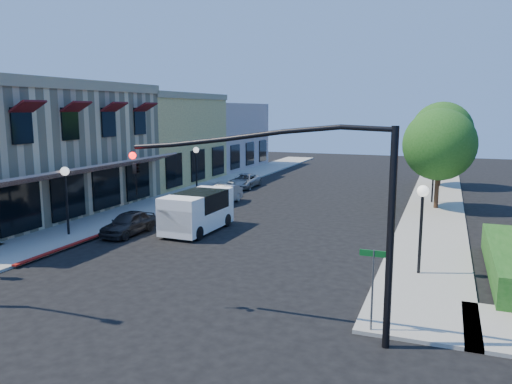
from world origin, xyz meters
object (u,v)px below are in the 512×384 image
(lamppost_left_far, at_px, (196,158))
(lamppost_right_near, at_px, (422,207))
(street_tree_a, at_px, (439,145))
(parked_car_d, at_px, (244,181))
(white_van, at_px, (197,209))
(parked_car_a, at_px, (128,223))
(street_tree_b, at_px, (442,132))
(lamppost_right_far, at_px, (434,164))
(lamppost_left_near, at_px, (66,183))
(street_name_sign, at_px, (373,277))
(parked_car_b, at_px, (223,195))
(parked_car_c, at_px, (212,192))
(signal_mast_arm, at_px, (312,195))

(lamppost_left_far, relative_size, lamppost_right_near, 1.00)
(street_tree_a, xyz_separation_m, parked_car_d, (-15.00, 4.00, -3.63))
(white_van, height_order, parked_car_a, white_van)
(street_tree_b, relative_size, lamppost_right_far, 1.97)
(parked_car_a, bearing_deg, lamppost_right_near, -5.62)
(lamppost_left_near, bearing_deg, lamppost_right_near, 0.00)
(street_tree_a, height_order, lamppost_right_far, street_tree_a)
(street_name_sign, xyz_separation_m, lamppost_left_far, (-16.00, 19.80, 1.04))
(parked_car_d, bearing_deg, lamppost_left_far, -122.22)
(street_tree_a, distance_m, parked_car_a, 19.65)
(street_name_sign, height_order, parked_car_a, street_name_sign)
(street_name_sign, relative_size, lamppost_right_far, 0.70)
(parked_car_a, height_order, parked_car_d, parked_car_a)
(parked_car_b, height_order, parked_car_d, parked_car_b)
(white_van, relative_size, parked_car_b, 1.22)
(street_tree_a, height_order, parked_car_c, street_tree_a)
(lamppost_left_far, height_order, parked_car_b, lamppost_left_far)
(lamppost_right_near, bearing_deg, signal_mast_arm, -112.12)
(white_van, bearing_deg, street_tree_a, 42.50)
(signal_mast_arm, height_order, parked_car_d, signal_mast_arm)
(street_name_sign, distance_m, parked_car_a, 15.27)
(street_tree_b, height_order, parked_car_d, street_tree_b)
(street_tree_a, relative_size, white_van, 1.36)
(parked_car_a, distance_m, parked_car_c, 10.55)
(parked_car_a, bearing_deg, parked_car_d, 91.21)
(street_tree_a, height_order, lamppost_left_near, street_tree_a)
(lamppost_left_far, bearing_deg, parked_car_b, -40.85)
(street_tree_a, bearing_deg, signal_mast_arm, -98.17)
(lamppost_left_near, relative_size, parked_car_d, 0.88)
(parked_car_b, bearing_deg, lamppost_left_near, -109.83)
(street_tree_a, distance_m, lamppost_left_near, 22.30)
(lamppost_left_near, xyz_separation_m, parked_car_c, (2.30, 12.00, -2.17))
(street_tree_b, height_order, lamppost_right_near, street_tree_b)
(street_tree_b, distance_m, lamppost_left_near, 29.64)
(lamppost_left_far, relative_size, parked_car_c, 0.92)
(street_name_sign, height_order, lamppost_left_far, lamppost_left_far)
(street_name_sign, bearing_deg, parked_car_d, 119.93)
(street_tree_b, distance_m, lamppost_left_far, 20.06)
(lamppost_left_far, distance_m, parked_car_d, 5.10)
(signal_mast_arm, height_order, street_name_sign, signal_mast_arm)
(lamppost_right_far, xyz_separation_m, parked_car_c, (-14.70, -4.00, -2.17))
(signal_mast_arm, relative_size, parked_car_b, 2.05)
(street_tree_a, height_order, signal_mast_arm, street_tree_a)
(street_tree_a, distance_m, lamppost_right_far, 2.49)
(lamppost_left_near, height_order, white_van, lamppost_left_near)
(lamppost_left_far, xyz_separation_m, white_van, (5.62, -10.70, -1.53))
(street_tree_b, xyz_separation_m, lamppost_left_far, (-17.30, -10.00, -1.81))
(street_tree_a, bearing_deg, lamppost_right_far, 98.53)
(lamppost_right_near, bearing_deg, street_tree_b, 89.28)
(parked_car_c, bearing_deg, lamppost_left_near, -95.38)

